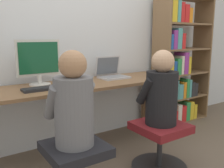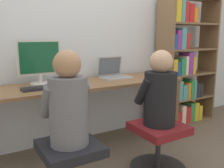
% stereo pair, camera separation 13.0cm
% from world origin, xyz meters
% --- Properties ---
extents(ground_plane, '(14.00, 14.00, 0.00)m').
position_xyz_m(ground_plane, '(0.00, 0.00, 0.00)').
color(ground_plane, brown).
extents(wall_back, '(10.00, 0.05, 2.60)m').
position_xyz_m(wall_back, '(0.00, 0.67, 1.30)').
color(wall_back, silver).
rests_on(wall_back, ground_plane).
extents(desk, '(2.07, 0.61, 0.74)m').
position_xyz_m(desk, '(0.00, 0.30, 0.67)').
color(desk, brown).
rests_on(desk, ground_plane).
extents(desktop_monitor, '(0.42, 0.20, 0.44)m').
position_xyz_m(desktop_monitor, '(-0.46, 0.45, 0.96)').
color(desktop_monitor, beige).
rests_on(desktop_monitor, desk).
extents(laptop, '(0.32, 0.27, 0.24)m').
position_xyz_m(laptop, '(0.36, 0.41, 0.79)').
color(laptop, '#B7B7BC').
rests_on(laptop, desk).
extents(keyboard, '(0.39, 0.13, 0.03)m').
position_xyz_m(keyboard, '(-0.50, 0.21, 0.75)').
color(keyboard, '#232326').
rests_on(keyboard, desk).
extents(computer_mouse_by_keyboard, '(0.06, 0.11, 0.03)m').
position_xyz_m(computer_mouse_by_keyboard, '(-0.22, 0.20, 0.76)').
color(computer_mouse_by_keyboard, '#99999E').
rests_on(computer_mouse_by_keyboard, desk).
extents(office_chair_right, '(0.51, 0.51, 0.44)m').
position_xyz_m(office_chair_right, '(0.33, -0.41, 0.24)').
color(office_chair_right, '#262628').
rests_on(office_chair_right, ground_plane).
extents(person_at_monitor, '(0.34, 0.31, 0.68)m').
position_xyz_m(person_at_monitor, '(-0.49, -0.37, 0.74)').
color(person_at_monitor, slate).
rests_on(person_at_monitor, office_chair_left).
extents(person_at_laptop, '(0.34, 0.31, 0.66)m').
position_xyz_m(person_at_laptop, '(0.33, -0.40, 0.73)').
color(person_at_laptop, black).
rests_on(person_at_laptop, office_chair_right).
extents(bookshelf, '(0.87, 0.32, 1.72)m').
position_xyz_m(bookshelf, '(1.47, 0.41, 0.76)').
color(bookshelf, brown).
rests_on(bookshelf, ground_plane).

